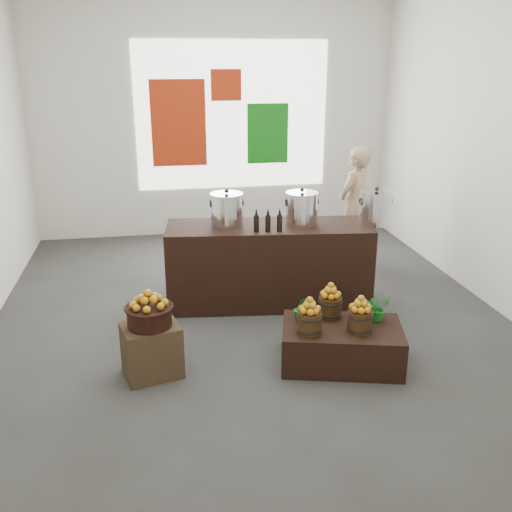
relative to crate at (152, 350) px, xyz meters
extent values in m
plane|color=#383836|center=(1.16, 1.19, -0.26)|extent=(7.00, 7.00, 0.00)
cube|color=silver|center=(1.16, 4.69, 1.74)|extent=(6.00, 0.04, 4.00)
cube|color=white|center=(1.46, 4.67, 1.74)|extent=(3.20, 0.02, 2.40)
cube|color=#A8270C|center=(0.56, 4.66, 1.64)|extent=(0.90, 0.04, 1.40)
cube|color=#106A12|center=(2.06, 4.66, 1.44)|extent=(0.70, 0.04, 1.00)
cube|color=#A8270C|center=(1.36, 4.66, 2.24)|extent=(0.50, 0.04, 0.50)
cube|color=#463020|center=(0.00, 0.00, 0.00)|extent=(0.61, 0.54, 0.53)
cylinder|color=black|center=(0.00, 0.00, 0.36)|extent=(0.42, 0.42, 0.19)
cube|color=black|center=(1.88, -0.12, -0.06)|extent=(1.32, 1.00, 0.41)
cylinder|color=#3C2510|center=(1.51, -0.19, 0.25)|extent=(0.24, 0.24, 0.22)
cylinder|color=#3C2510|center=(2.00, -0.25, 0.25)|extent=(0.24, 0.24, 0.22)
cylinder|color=#3C2510|center=(1.82, 0.12, 0.25)|extent=(0.24, 0.24, 0.22)
imported|color=#146218|center=(2.26, -0.03, 0.29)|extent=(0.32, 0.30, 0.28)
imported|color=#146218|center=(1.50, 0.10, 0.28)|extent=(0.14, 0.12, 0.26)
cube|color=black|center=(1.45, 1.50, 0.24)|extent=(2.55, 1.06, 1.01)
cylinder|color=silver|center=(0.95, 1.55, 0.94)|extent=(0.38, 0.38, 0.38)
cylinder|color=silver|center=(1.84, 1.45, 0.94)|extent=(0.38, 0.38, 0.38)
cylinder|color=silver|center=(2.74, 1.35, 0.94)|extent=(0.38, 0.38, 0.38)
imported|color=tan|center=(2.98, 2.75, 0.61)|extent=(0.75, 0.73, 1.74)
camera|label=1|loc=(0.13, -4.99, 2.68)|focal=40.00mm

